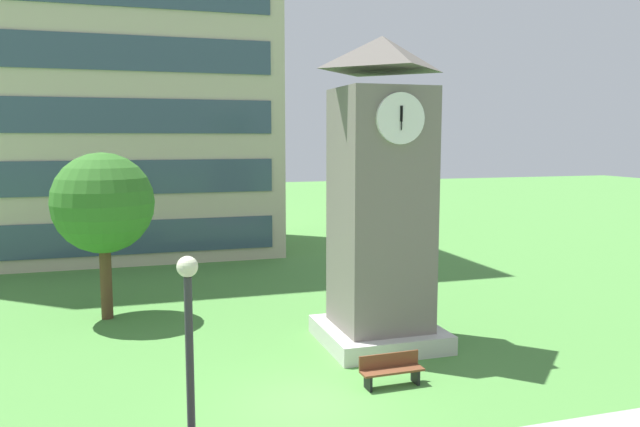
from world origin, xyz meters
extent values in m
plane|color=#4C893D|center=(0.00, 0.00, 0.00)|extent=(160.00, 160.00, 0.00)
cube|color=beige|center=(-6.05, 24.65, 14.40)|extent=(20.51, 10.39, 28.80)
cube|color=#384C60|center=(-6.05, 19.40, 1.60)|extent=(18.87, 0.10, 1.80)
cube|color=#384C60|center=(-6.05, 19.40, 4.80)|extent=(18.87, 0.10, 1.80)
cube|color=#384C60|center=(-6.05, 19.40, 8.00)|extent=(18.87, 0.10, 1.80)
cube|color=#384C60|center=(-6.05, 19.40, 11.20)|extent=(18.87, 0.10, 1.80)
cube|color=slate|center=(3.53, 3.96, 4.23)|extent=(2.82, 2.82, 8.46)
cube|color=beige|center=(3.53, 3.96, 0.30)|extent=(3.81, 3.81, 0.60)
pyramid|color=#5D5751|center=(3.53, 3.96, 9.54)|extent=(3.11, 3.11, 1.08)
cylinder|color=white|center=(3.53, 2.48, 7.44)|extent=(1.55, 0.12, 1.55)
cylinder|color=white|center=(5.00, 3.96, 7.44)|extent=(0.12, 1.55, 1.55)
cube|color=black|center=(3.53, 2.41, 7.58)|extent=(0.08, 0.05, 0.47)
cube|color=black|center=(3.53, 2.40, 7.44)|extent=(0.03, 0.06, 0.70)
cube|color=brown|center=(2.44, 0.39, 0.45)|extent=(1.81, 0.53, 0.06)
cube|color=brown|center=(2.44, 0.61, 0.68)|extent=(1.80, 0.10, 0.40)
cube|color=black|center=(1.72, 0.37, 0.23)|extent=(0.09, 0.43, 0.45)
cube|color=black|center=(3.16, 0.41, 0.23)|extent=(0.09, 0.43, 0.45)
cylinder|color=#333338|center=(-3.48, -4.50, 2.27)|extent=(0.14, 0.14, 4.54)
sphere|color=#F2EFCC|center=(-3.48, -4.50, 4.72)|extent=(0.36, 0.36, 0.36)
cylinder|color=#513823|center=(-5.28, 9.70, 1.56)|extent=(0.43, 0.43, 3.12)
sphere|color=#326D25|center=(-5.28, 9.70, 4.44)|extent=(3.78, 3.78, 3.78)
camera|label=1|loc=(-4.40, -14.95, 6.85)|focal=35.15mm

